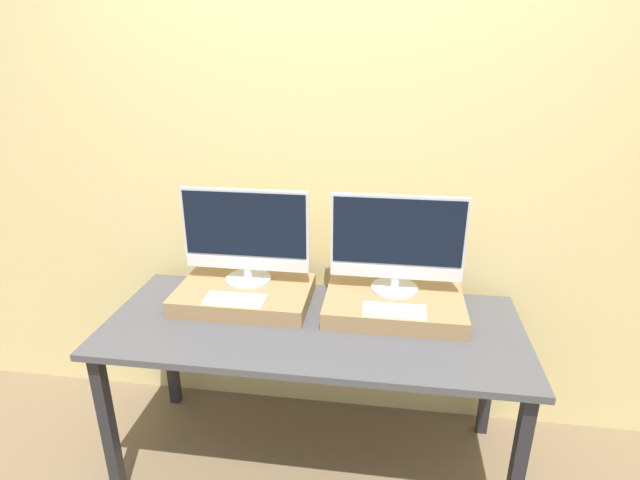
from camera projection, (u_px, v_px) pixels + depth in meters
The scene contains 8 objects.
wall_back at pixel (327, 175), 2.36m from camera, with size 8.00×0.04×2.60m.
workbench at pixel (313, 338), 2.17m from camera, with size 1.79×0.74×0.75m.
wooden_riser_left at pixel (244, 295), 2.31m from camera, with size 0.61×0.39×0.08m.
monitor_left at pixel (246, 235), 2.28m from camera, with size 0.59×0.21×0.45m.
keyboard_left at pixel (235, 299), 2.17m from camera, with size 0.26×0.11×0.01m.
wooden_riser_right at pixel (394, 305), 2.22m from camera, with size 0.61×0.39×0.08m.
monitor_right at pixel (397, 243), 2.19m from camera, with size 0.59×0.21×0.45m.
keyboard_right at pixel (394, 310), 2.08m from camera, with size 0.26×0.11×0.01m.
Camera 1 is at (0.30, -1.48, 1.86)m, focal length 28.00 mm.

